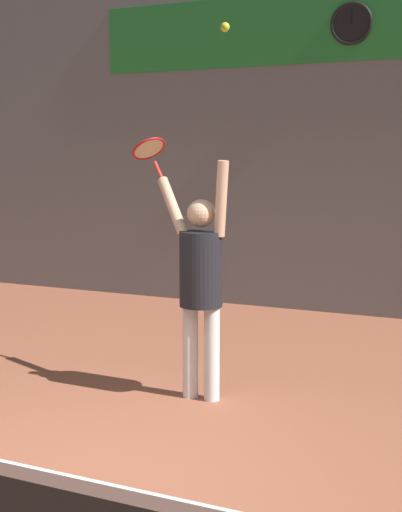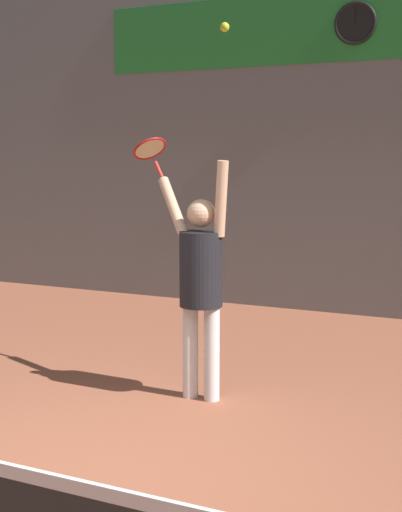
{
  "view_description": "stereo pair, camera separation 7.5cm",
  "coord_description": "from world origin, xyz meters",
  "px_view_note": "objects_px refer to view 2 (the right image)",
  "views": [
    {
      "loc": [
        2.36,
        -3.41,
        2.01
      ],
      "look_at": [
        -0.02,
        1.83,
        1.21
      ],
      "focal_mm": 50.0,
      "sensor_mm": 36.0,
      "label": 1
    },
    {
      "loc": [
        2.43,
        -3.38,
        2.01
      ],
      "look_at": [
        -0.02,
        1.83,
        1.21
      ],
      "focal_mm": 50.0,
      "sensor_mm": 36.0,
      "label": 2
    }
  ],
  "objects_px": {
    "scoreboard_clock": "(355,23)",
    "tennis_player": "(201,277)",
    "tennis_racket": "(150,150)",
    "tennis_ball": "(225,27)"
  },
  "relations": [
    {
      "from": "scoreboard_clock",
      "to": "tennis_ball",
      "type": "height_order",
      "value": "scoreboard_clock"
    },
    {
      "from": "scoreboard_clock",
      "to": "tennis_racket",
      "type": "bearing_deg",
      "value": -106.86
    },
    {
      "from": "scoreboard_clock",
      "to": "tennis_player",
      "type": "height_order",
      "value": "scoreboard_clock"
    },
    {
      "from": "tennis_player",
      "to": "tennis_racket",
      "type": "relative_size",
      "value": 4.98
    },
    {
      "from": "scoreboard_clock",
      "to": "tennis_player",
      "type": "xyz_separation_m",
      "value": [
        -0.35,
        -3.67,
        -2.58
      ]
    },
    {
      "from": "tennis_racket",
      "to": "tennis_ball",
      "type": "height_order",
      "value": "tennis_ball"
    },
    {
      "from": "scoreboard_clock",
      "to": "tennis_racket",
      "type": "height_order",
      "value": "scoreboard_clock"
    },
    {
      "from": "tennis_ball",
      "to": "tennis_player",
      "type": "bearing_deg",
      "value": 161.15
    },
    {
      "from": "tennis_racket",
      "to": "tennis_player",
      "type": "bearing_deg",
      "value": -28.36
    },
    {
      "from": "tennis_player",
      "to": "tennis_racket",
      "type": "xyz_separation_m",
      "value": [
        -0.66,
        0.35,
        1.03
      ]
    }
  ]
}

